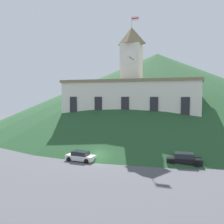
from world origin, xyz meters
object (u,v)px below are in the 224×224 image
(street_lamp_right, at_px, (122,126))
(street_lamp_left, at_px, (171,129))
(pedestrian, at_px, (103,144))
(car_white_taxi, at_px, (80,156))
(car_black_suv, at_px, (184,159))
(street_lamp_far_right, at_px, (78,127))
(car_yellow_coupe, at_px, (143,149))

(street_lamp_right, relative_size, street_lamp_left, 1.06)
(pedestrian, bearing_deg, car_white_taxi, -63.19)
(car_white_taxi, bearing_deg, car_black_suv, -166.02)
(street_lamp_left, relative_size, pedestrian, 2.85)
(street_lamp_far_right, height_order, car_black_suv, street_lamp_far_right)
(street_lamp_right, xyz_separation_m, car_white_taxi, (-2.30, -14.21, -3.15))
(car_black_suv, height_order, pedestrian, car_black_suv)
(street_lamp_far_right, height_order, car_yellow_coupe, street_lamp_far_right)
(street_lamp_right, bearing_deg, pedestrian, -108.72)
(car_black_suv, distance_m, pedestrian, 15.93)
(street_lamp_left, height_order, car_yellow_coupe, street_lamp_left)
(car_yellow_coupe, relative_size, car_black_suv, 0.85)
(street_lamp_far_right, relative_size, street_lamp_right, 0.84)
(street_lamp_right, distance_m, street_lamp_left, 9.86)
(car_yellow_coupe, bearing_deg, street_lamp_left, 58.22)
(street_lamp_far_right, bearing_deg, street_lamp_left, -0.00)
(car_yellow_coupe, bearing_deg, street_lamp_far_right, 164.81)
(car_yellow_coupe, bearing_deg, pedestrian, -175.62)
(street_lamp_right, bearing_deg, street_lamp_left, 0.00)
(street_lamp_far_right, bearing_deg, street_lamp_right, -0.00)
(street_lamp_right, height_order, pedestrian, street_lamp_right)
(street_lamp_right, xyz_separation_m, car_black_suv, (12.91, -11.49, -3.01))
(street_lamp_far_right, xyz_separation_m, street_lamp_right, (9.98, -0.00, 0.53))
(street_lamp_far_right, distance_m, car_black_suv, 25.73)
(car_white_taxi, distance_m, pedestrian, 8.61)
(street_lamp_far_right, bearing_deg, car_yellow_coupe, -19.85)
(street_lamp_right, relative_size, car_yellow_coupe, 1.23)
(car_yellow_coupe, bearing_deg, car_white_taxi, -128.35)
(pedestrian, bearing_deg, street_lamp_left, 55.01)
(street_lamp_left, xyz_separation_m, car_yellow_coupe, (-4.17, -5.65, -3.04))
(street_lamp_far_right, height_order, street_lamp_left, street_lamp_left)
(car_black_suv, bearing_deg, street_lamp_left, 98.09)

